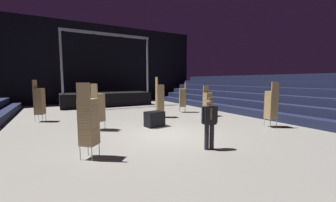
% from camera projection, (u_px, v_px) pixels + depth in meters
% --- Properties ---
extents(ground_plane, '(22.00, 30.00, 0.10)m').
position_uv_depth(ground_plane, '(168.00, 136.00, 8.72)').
color(ground_plane, gray).
extents(arena_end_wall, '(22.00, 0.30, 8.00)m').
position_uv_depth(arena_end_wall, '(98.00, 64.00, 21.37)').
color(arena_end_wall, black).
rests_on(arena_end_wall, ground_plane).
extents(bleacher_bank_right, '(4.50, 24.00, 2.70)m').
position_uv_depth(bleacher_bank_right, '(276.00, 94.00, 13.67)').
color(bleacher_bank_right, '#191E38').
rests_on(bleacher_bank_right, ground_plane).
extents(stage_riser, '(7.56, 2.61, 6.17)m').
position_uv_depth(stage_riser, '(107.00, 98.00, 18.48)').
color(stage_riser, black).
rests_on(stage_riser, ground_plane).
extents(man_with_tie, '(0.57, 0.33, 1.72)m').
position_uv_depth(man_with_tie, '(210.00, 120.00, 6.75)').
color(man_with_tie, black).
rests_on(man_with_tie, ground_plane).
extents(chair_stack_front_left, '(0.62, 0.62, 2.22)m').
position_uv_depth(chair_stack_front_left, '(89.00, 121.00, 5.96)').
color(chair_stack_front_left, '#B2B5BA').
rests_on(chair_stack_front_left, ground_plane).
extents(chair_stack_front_right, '(0.58, 0.58, 2.31)m').
position_uv_depth(chair_stack_front_right, '(39.00, 101.00, 11.34)').
color(chair_stack_front_right, '#B2B5BA').
rests_on(chair_stack_front_right, ground_plane).
extents(chair_stack_mid_left, '(0.46, 0.46, 1.96)m').
position_uv_depth(chair_stack_mid_left, '(207.00, 101.00, 13.09)').
color(chair_stack_mid_left, '#B2B5BA').
rests_on(chair_stack_mid_left, ground_plane).
extents(chair_stack_mid_right, '(0.60, 0.60, 2.14)m').
position_uv_depth(chair_stack_mid_right, '(98.00, 107.00, 9.41)').
color(chair_stack_mid_right, '#B2B5BA').
rests_on(chair_stack_mid_right, ground_plane).
extents(chair_stack_mid_centre, '(0.59, 0.59, 2.14)m').
position_uv_depth(chair_stack_mid_centre, '(183.00, 97.00, 14.67)').
color(chair_stack_mid_centre, '#B2B5BA').
rests_on(chair_stack_mid_centre, ground_plane).
extents(chair_stack_rear_left, '(0.51, 0.51, 2.48)m').
position_uv_depth(chair_stack_rear_left, '(160.00, 97.00, 12.64)').
color(chair_stack_rear_left, '#B2B5BA').
rests_on(chair_stack_rear_left, ground_plane).
extents(chair_stack_rear_right, '(0.53, 0.53, 2.22)m').
position_uv_depth(chair_stack_rear_right, '(271.00, 104.00, 10.02)').
color(chair_stack_rear_right, '#B2B5BA').
rests_on(chair_stack_rear_right, ground_plane).
extents(equipment_road_case, '(0.99, 0.74, 0.75)m').
position_uv_depth(equipment_road_case, '(154.00, 119.00, 10.19)').
color(equipment_road_case, black).
rests_on(equipment_road_case, ground_plane).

